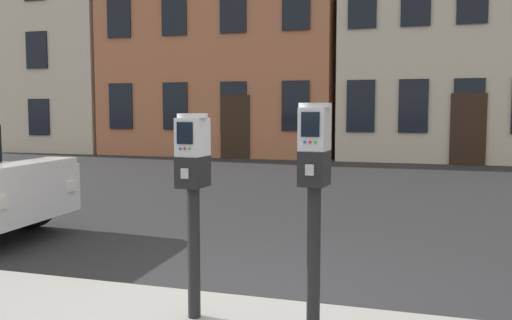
# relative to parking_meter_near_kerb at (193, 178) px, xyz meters

# --- Properties ---
(parking_meter_near_kerb) EXTENTS (0.23, 0.26, 1.46)m
(parking_meter_near_kerb) POSITION_rel_parking_meter_near_kerb_xyz_m (0.00, 0.00, 0.00)
(parking_meter_near_kerb) COLOR black
(parking_meter_near_kerb) RESTS_ON sidewalk_slab
(parking_meter_twin_adjacent) EXTENTS (0.23, 0.26, 1.53)m
(parking_meter_twin_adjacent) POSITION_rel_parking_meter_near_kerb_xyz_m (0.86, 0.00, 0.05)
(parking_meter_twin_adjacent) COLOR black
(parking_meter_twin_adjacent) RESTS_ON sidewalk_slab
(townhouse_orange_brick) EXTENTS (8.97, 6.07, 9.79)m
(townhouse_orange_brick) POSITION_rel_parking_meter_near_kerb_xyz_m (-14.51, 16.84, 3.76)
(townhouse_orange_brick) COLOR beige
(townhouse_orange_brick) RESTS_ON ground_plane
(townhouse_green_painted) EXTENTS (8.39, 7.04, 9.50)m
(townhouse_green_painted) POSITION_rel_parking_meter_near_kerb_xyz_m (-5.68, 17.32, 3.61)
(townhouse_green_painted) COLOR #B7704C
(townhouse_green_painted) RESTS_ON ground_plane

